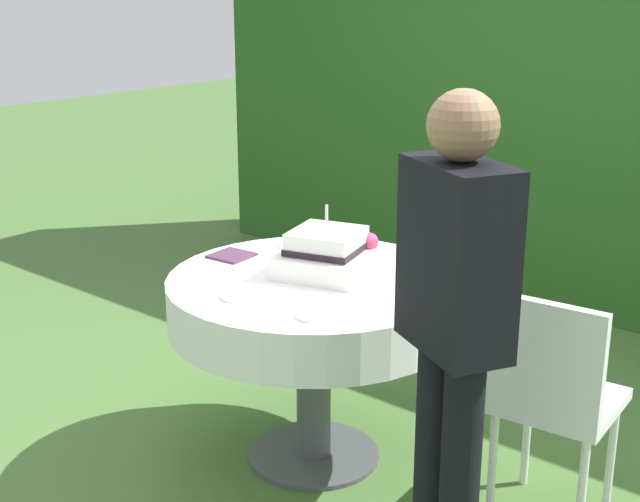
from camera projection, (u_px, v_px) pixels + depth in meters
ground_plane at (314, 456)px, 3.63m from camera, size 20.00×20.00×0.00m
foliage_hedge at (589, 113)px, 5.08m from camera, size 5.11×0.62×2.25m
cake_table at (313, 305)px, 3.43m from camera, size 1.13×1.13×0.77m
wedding_cake at (328, 254)px, 3.42m from camera, size 0.42×0.42×0.28m
serving_plate_near at (239, 296)px, 3.19m from camera, size 0.14×0.14×0.01m
serving_plate_far at (290, 245)px, 3.78m from camera, size 0.10×0.10×0.01m
serving_plate_left at (412, 283)px, 3.33m from camera, size 0.11×0.11×0.01m
serving_plate_right at (312, 316)px, 3.01m from camera, size 0.11×0.11×0.01m
napkin_stack at (232, 255)px, 3.65m from camera, size 0.17×0.17×0.01m
garden_chair at (551, 390)px, 3.00m from camera, size 0.44×0.44×0.89m
standing_person at (453, 322)px, 2.56m from camera, size 0.41×0.35×1.60m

